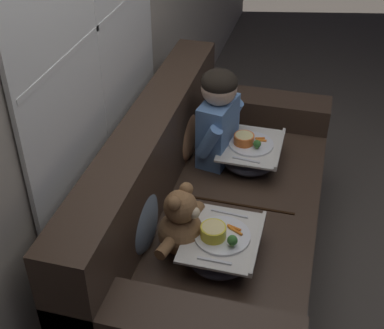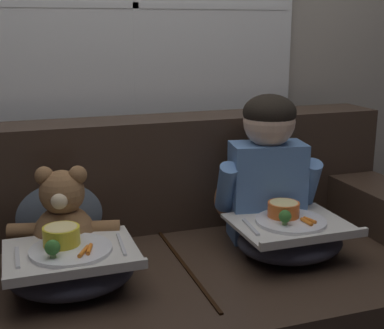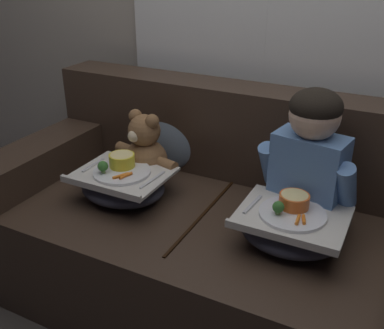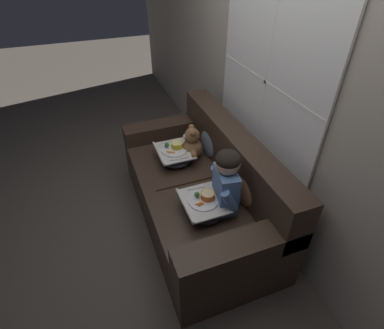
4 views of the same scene
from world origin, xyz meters
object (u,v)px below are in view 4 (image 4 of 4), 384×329
object	(u,v)px
couch	(202,192)
teddy_bear	(192,145)
lap_tray_child	(203,205)
throw_pillow_behind_child	(247,185)
throw_pillow_behind_teddy	(210,139)
lap_tray_teddy	(174,155)
child_figure	(226,178)

from	to	relation	value
couch	teddy_bear	bearing A→B (deg)	174.00
couch	lap_tray_child	xyz separation A→B (m)	(0.37, -0.14, 0.21)
couch	teddy_bear	distance (m)	0.47
throw_pillow_behind_child	throw_pillow_behind_teddy	world-z (taller)	throw_pillow_behind_teddy
throw_pillow_behind_teddy	lap_tray_child	world-z (taller)	throw_pillow_behind_teddy
throw_pillow_behind_teddy	teddy_bear	bearing A→B (deg)	-90.32
couch	lap_tray_child	size ratio (longest dim) A/B	4.97
teddy_bear	lap_tray_child	size ratio (longest dim) A/B	0.95
lap_tray_teddy	lap_tray_child	bearing A→B (deg)	0.01
couch	throw_pillow_behind_child	world-z (taller)	couch
throw_pillow_behind_child	lap_tray_child	size ratio (longest dim) A/B	0.97
child_figure	lap_tray_teddy	bearing A→B (deg)	-165.95
child_figure	lap_tray_child	bearing A→B (deg)	-90.16
throw_pillow_behind_teddy	teddy_bear	xyz separation A→B (m)	(-0.00, -0.20, -0.03)
couch	throw_pillow_behind_teddy	bearing A→B (deg)	147.36
teddy_bear	lap_tray_child	xyz separation A→B (m)	(0.74, -0.18, -0.07)
couch	lap_tray_teddy	world-z (taller)	couch
throw_pillow_behind_teddy	lap_tray_child	xyz separation A→B (m)	(0.73, -0.38, -0.10)
couch	throw_pillow_behind_teddy	size ratio (longest dim) A/B	5.01
throw_pillow_behind_teddy	child_figure	distance (m)	0.77
throw_pillow_behind_child	lap_tray_child	distance (m)	0.39
throw_pillow_behind_teddy	lap_tray_teddy	bearing A→B (deg)	-90.21
child_figure	teddy_bear	world-z (taller)	child_figure
teddy_bear	throw_pillow_behind_child	bearing A→B (deg)	14.96
throw_pillow_behind_teddy	couch	bearing A→B (deg)	-32.64
lap_tray_child	lap_tray_teddy	bearing A→B (deg)	-179.99
throw_pillow_behind_child	lap_tray_child	xyz separation A→B (m)	(-0.00, -0.38, -0.10)
child_figure	teddy_bear	bearing A→B (deg)	-179.72
couch	lap_tray_teddy	size ratio (longest dim) A/B	4.92
throw_pillow_behind_teddy	teddy_bear	size ratio (longest dim) A/B	1.05
child_figure	lap_tray_teddy	world-z (taller)	child_figure
teddy_bear	lap_tray_teddy	size ratio (longest dim) A/B	0.94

